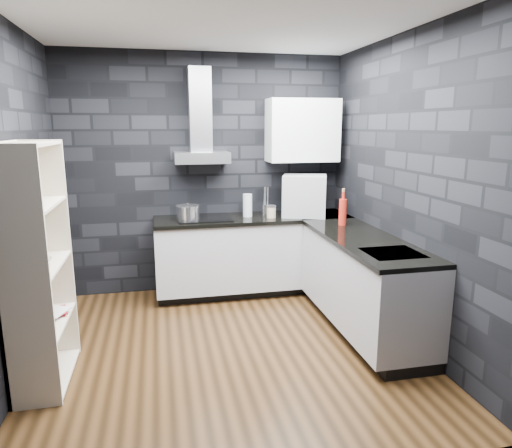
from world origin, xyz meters
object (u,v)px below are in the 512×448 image
object	(u,v)px
pot	(188,213)
red_bottle	(343,212)
bookshelf	(38,266)
utensil_crock	(266,209)
appliance_garage	(304,196)
glass_vase	(248,205)
storage_jar	(271,212)
fruit_bowl	(35,264)

from	to	relation	value
pot	red_bottle	distance (m)	1.64
bookshelf	utensil_crock	bearing A→B (deg)	56.86
appliance_garage	glass_vase	bearing A→B (deg)	-168.49
pot	bookshelf	world-z (taller)	bookshelf
glass_vase	storage_jar	bearing A→B (deg)	-25.86
appliance_garage	storage_jar	bearing A→B (deg)	-156.59
red_bottle	utensil_crock	bearing A→B (deg)	132.04
red_bottle	bookshelf	world-z (taller)	bookshelf
storage_jar	appliance_garage	distance (m)	0.42
utensil_crock	red_bottle	world-z (taller)	red_bottle
red_bottle	storage_jar	bearing A→B (deg)	139.91
appliance_garage	fruit_bowl	size ratio (longest dim) A/B	1.97
storage_jar	appliance_garage	size ratio (longest dim) A/B	0.26
glass_vase	utensil_crock	world-z (taller)	glass_vase
glass_vase	storage_jar	size ratio (longest dim) A/B	2.09
glass_vase	red_bottle	world-z (taller)	red_bottle
glass_vase	fruit_bowl	bearing A→B (deg)	-139.80
utensil_crock	glass_vase	bearing A→B (deg)	-162.93
red_bottle	fruit_bowl	bearing A→B (deg)	-161.27
storage_jar	pot	bearing A→B (deg)	178.89
pot	utensil_crock	xyz separation A→B (m)	(0.90, 0.17, -0.02)
storage_jar	bookshelf	size ratio (longest dim) A/B	0.07
pot	appliance_garage	distance (m)	1.32
glass_vase	fruit_bowl	world-z (taller)	glass_vase
pot	utensil_crock	bearing A→B (deg)	10.76
storage_jar	fruit_bowl	distance (m)	2.56
storage_jar	utensil_crock	world-z (taller)	storage_jar
utensil_crock	storage_jar	bearing A→B (deg)	-84.01
appliance_garage	bookshelf	world-z (taller)	bookshelf
glass_vase	red_bottle	size ratio (longest dim) A/B	0.95
bookshelf	fruit_bowl	size ratio (longest dim) A/B	7.44
storage_jar	utensil_crock	bearing A→B (deg)	95.99
utensil_crock	red_bottle	xyz separation A→B (m)	(0.64, -0.71, 0.08)
glass_vase	appliance_garage	size ratio (longest dim) A/B	0.54
red_bottle	fruit_bowl	distance (m)	2.88
storage_jar	fruit_bowl	xyz separation A→B (m)	(-2.10, -1.45, -0.02)
utensil_crock	pot	bearing A→B (deg)	-169.24
bookshelf	appliance_garage	bearing A→B (deg)	49.23
utensil_crock	red_bottle	bearing A→B (deg)	-47.96
fruit_bowl	red_bottle	bearing A→B (deg)	18.73
pot	bookshelf	xyz separation A→B (m)	(-1.18, -1.41, -0.08)
pot	storage_jar	size ratio (longest dim) A/B	1.97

